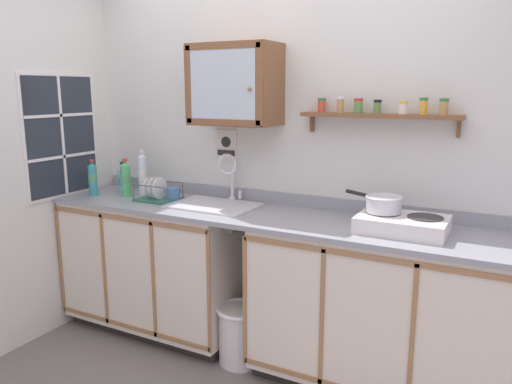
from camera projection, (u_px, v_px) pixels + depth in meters
back_wall at (283, 160)px, 3.29m from camera, size 3.59×0.07×2.50m
lower_cabinet_run at (157, 266)px, 3.56m from camera, size 1.30×0.60×0.93m
lower_cabinet_run_right at (379, 312)px, 2.83m from camera, size 1.45×0.60×0.93m
countertop at (261, 215)px, 3.08m from camera, size 2.95×0.62×0.03m
backsplash at (280, 198)px, 3.32m from camera, size 2.95×0.02×0.08m
sink at (215, 208)px, 3.28m from camera, size 0.56×0.43×0.44m
hot_plate_stove at (402, 224)px, 2.66m from camera, size 0.47×0.33×0.09m
saucepan at (383, 203)px, 2.72m from camera, size 0.35×0.24×0.09m
bottle_water_clear_0 at (143, 174)px, 3.58m from camera, size 0.06×0.06×0.33m
bottle_soda_green_1 at (126, 179)px, 3.53m from camera, size 0.07×0.07×0.27m
bottle_water_blue_2 at (123, 179)px, 3.66m from camera, size 0.08×0.08×0.23m
bottle_detergent_teal_3 at (93, 179)px, 3.57m from camera, size 0.06×0.06×0.26m
dish_rack at (157, 194)px, 3.43m from camera, size 0.29×0.22×0.16m
mug at (173, 194)px, 3.41m from camera, size 0.09×0.13×0.09m
wall_cabinet at (235, 85)px, 3.16m from camera, size 0.56×0.34×0.51m
spice_shelf at (379, 113)px, 2.85m from camera, size 0.92×0.14×0.22m
warning_sign at (226, 146)px, 3.45m from camera, size 0.16×0.01×0.22m
window at (61, 136)px, 3.50m from camera, size 0.03×0.64×0.87m
trash_bin at (241, 333)px, 3.15m from camera, size 0.31×0.31×0.37m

